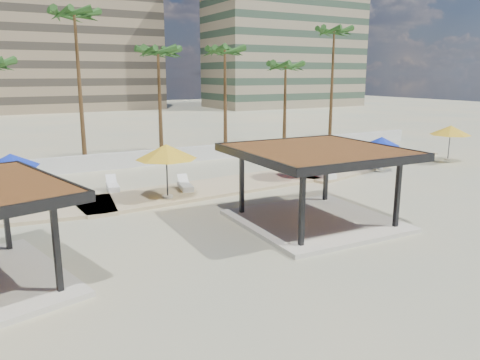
% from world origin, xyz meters
% --- Properties ---
extents(ground, '(200.00, 200.00, 0.00)m').
position_xyz_m(ground, '(0.00, 0.00, 0.00)').
color(ground, '#C9B485').
rests_on(ground, ground).
extents(promenade, '(44.45, 7.97, 0.24)m').
position_xyz_m(promenade, '(2.00, 7.67, 0.06)').
color(promenade, '#C6B284').
rests_on(promenade, ground).
extents(boundary_wall, '(56.00, 0.30, 1.20)m').
position_xyz_m(boundary_wall, '(0.00, 16.00, 0.60)').
color(boundary_wall, silver).
rests_on(boundary_wall, ground).
extents(building_mid, '(38.00, 16.00, 30.40)m').
position_xyz_m(building_mid, '(4.00, 78.00, 14.27)').
color(building_mid, '#847259').
rests_on(building_mid, ground).
extents(building_east, '(32.00, 15.00, 36.40)m').
position_xyz_m(building_east, '(48.00, 66.00, 17.27)').
color(building_east, gray).
rests_on(building_east, ground).
extents(pavilion_central, '(7.22, 7.22, 3.54)m').
position_xyz_m(pavilion_central, '(3.30, -1.22, 2.11)').
color(pavilion_central, beige).
rests_on(pavilion_central, ground).
extents(umbrella_b, '(4.13, 4.13, 2.96)m').
position_xyz_m(umbrella_b, '(-1.28, 5.80, 2.72)').
color(umbrella_b, beige).
rests_on(umbrella_b, promenade).
extents(umbrella_c, '(3.57, 3.57, 2.70)m').
position_xyz_m(umbrella_c, '(8.06, 6.32, 2.50)').
color(umbrella_c, beige).
rests_on(umbrella_c, promenade).
extents(umbrella_d, '(3.42, 3.42, 2.31)m').
position_xyz_m(umbrella_d, '(14.67, 5.80, 2.17)').
color(umbrella_d, beige).
rests_on(umbrella_d, promenade).
extents(umbrella_e, '(3.65, 3.65, 2.73)m').
position_xyz_m(umbrella_e, '(22.00, 5.80, 2.52)').
color(umbrella_e, beige).
rests_on(umbrella_e, promenade).
extents(umbrella_f, '(3.14, 3.14, 2.56)m').
position_xyz_m(umbrella_f, '(-8.61, 9.20, 2.38)').
color(umbrella_f, beige).
rests_on(umbrella_f, promenade).
extents(lounger_a, '(0.88, 1.98, 0.72)m').
position_xyz_m(lounger_a, '(-3.39, 9.24, 0.35)').
color(lounger_a, white).
rests_on(lounger_a, promenade).
extents(lounger_b, '(0.97, 2.00, 0.73)m').
position_xyz_m(lounger_b, '(0.35, 7.20, 0.36)').
color(lounger_b, white).
rests_on(lounger_b, promenade).
extents(lounger_c, '(0.72, 2.07, 0.78)m').
position_xyz_m(lounger_c, '(9.56, 5.85, 0.37)').
color(lounger_c, white).
rests_on(lounger_c, promenade).
extents(lounger_d, '(0.84, 2.05, 0.75)m').
position_xyz_m(lounger_d, '(15.14, 8.27, 0.36)').
color(lounger_d, white).
rests_on(lounger_d, promenade).
extents(palm_d, '(3.00, 3.00, 11.80)m').
position_xyz_m(palm_d, '(-3.00, 18.90, 10.47)').
color(palm_d, brown).
rests_on(palm_d, ground).
extents(palm_e, '(3.00, 3.00, 9.31)m').
position_xyz_m(palm_e, '(3.00, 18.40, 8.15)').
color(palm_e, brown).
rests_on(palm_e, ground).
extents(palm_f, '(3.00, 3.00, 9.50)m').
position_xyz_m(palm_f, '(9.00, 18.60, 8.32)').
color(palm_f, brown).
rests_on(palm_f, ground).
extents(palm_g, '(3.00, 3.00, 8.30)m').
position_xyz_m(palm_g, '(15.00, 18.20, 7.20)').
color(palm_g, brown).
rests_on(palm_g, ground).
extents(palm_h, '(3.00, 3.00, 11.62)m').
position_xyz_m(palm_h, '(21.00, 18.80, 10.30)').
color(palm_h, brown).
rests_on(palm_h, ground).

